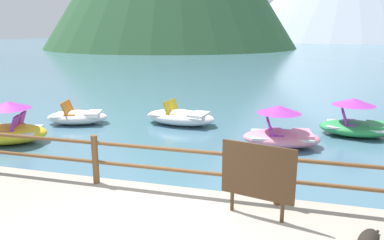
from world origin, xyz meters
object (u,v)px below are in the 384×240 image
object	(u,v)px
pedal_boat_1	(281,132)
pedal_boat_6	(7,129)
pedal_boat_5	(78,117)
pedal_boat_3	(355,123)
pedal_boat_0	(181,117)
sign_board	(258,173)

from	to	relation	value
pedal_boat_1	pedal_boat_6	distance (m)	8.03
pedal_boat_5	pedal_boat_3	bearing A→B (deg)	5.92
pedal_boat_0	pedal_boat_1	world-z (taller)	pedal_boat_1
pedal_boat_3	pedal_boat_5	world-z (taller)	pedal_boat_3
pedal_boat_3	pedal_boat_5	distance (m)	9.37
pedal_boat_5	pedal_boat_0	bearing A→B (deg)	13.31
sign_board	pedal_boat_5	bearing A→B (deg)	139.25
pedal_boat_0	pedal_boat_6	bearing A→B (deg)	-141.11
pedal_boat_1	pedal_boat_6	world-z (taller)	pedal_boat_6
pedal_boat_0	pedal_boat_5	xyz separation A→B (m)	(-3.58, -0.85, -0.02)
sign_board	pedal_boat_0	distance (m)	7.60
pedal_boat_3	pedal_boat_6	size ratio (longest dim) A/B	0.87
pedal_boat_1	pedal_boat_3	distance (m)	2.82
pedal_boat_3	pedal_boat_6	distance (m)	10.65
pedal_boat_1	pedal_boat_5	bearing A→B (deg)	173.76
pedal_boat_0	sign_board	bearing A→B (deg)	-63.99
pedal_boat_1	pedal_boat_6	xyz separation A→B (m)	(-7.81, -1.84, 0.03)
pedal_boat_6	pedal_boat_1	bearing A→B (deg)	13.23
pedal_boat_3	pedal_boat_6	bearing A→B (deg)	-160.35
sign_board	pedal_boat_6	bearing A→B (deg)	156.37
pedal_boat_0	pedal_boat_6	distance (m)	5.52
sign_board	pedal_boat_3	size ratio (longest dim) A/B	0.53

